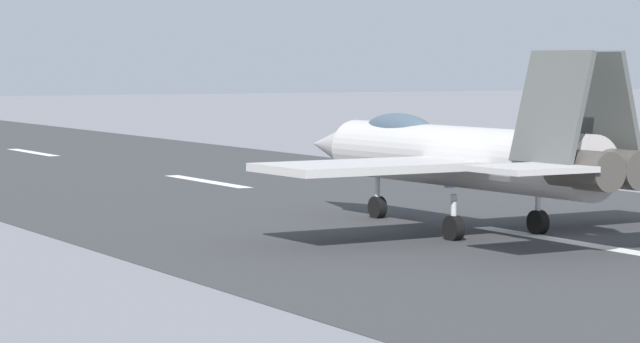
{
  "coord_description": "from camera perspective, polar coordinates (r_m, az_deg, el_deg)",
  "views": [
    {
      "loc": [
        -35.77,
        27.55,
        5.27
      ],
      "look_at": [
        1.44,
        7.14,
        2.2
      ],
      "focal_mm": 84.33,
      "sensor_mm": 36.0,
      "label": 1
    }
  ],
  "objects": [
    {
      "name": "fighter_jet",
      "position": [
        46.92,
        5.38,
        0.64
      ],
      "size": [
        16.75,
        14.59,
        5.62
      ],
      "color": "#BAB6B4",
      "rests_on": "ground"
    },
    {
      "name": "crew_person",
      "position": [
        63.58,
        4.94,
        0.09
      ],
      "size": [
        0.62,
        0.46,
        1.6
      ],
      "color": "#1E2338",
      "rests_on": "ground"
    },
    {
      "name": "ground_plane",
      "position": [
        45.46,
        8.81,
        -2.57
      ],
      "size": [
        400.0,
        400.0,
        0.0
      ],
      "primitive_type": "plane",
      "color": "slate"
    },
    {
      "name": "marker_cone_far",
      "position": [
        77.19,
        2.58,
        0.42
      ],
      "size": [
        0.44,
        0.44,
        0.55
      ],
      "primitive_type": "cone",
      "color": "orange",
      "rests_on": "ground"
    },
    {
      "name": "runway_strip",
      "position": [
        45.44,
        8.83,
        -2.56
      ],
      "size": [
        240.0,
        26.0,
        0.02
      ],
      "color": "#363739",
      "rests_on": "ground"
    }
  ]
}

